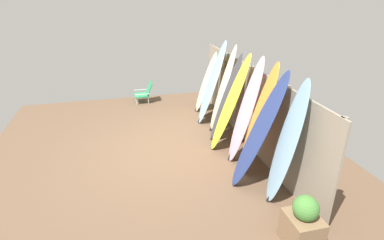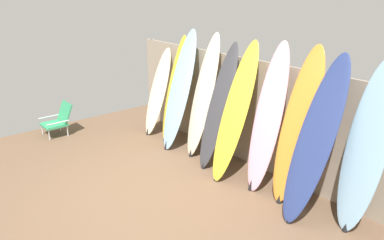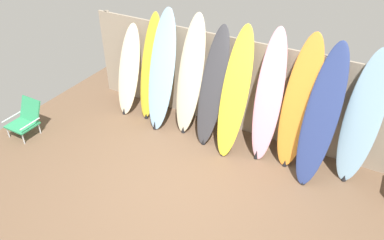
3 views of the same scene
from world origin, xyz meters
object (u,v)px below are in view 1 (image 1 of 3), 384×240
object	(u,v)px
surfboard_yellow_1	(213,82)
surfboard_charcoal_4	(226,99)
surfboard_cream_3	(223,90)
planter_box	(303,224)
beach_chair	(145,92)
surfboard_skyblue_9	(286,145)
surfboard_skyblue_2	(212,84)
surfboard_pink_6	(245,112)
surfboard_yellow_5	(230,104)
surfboard_cream_0	(206,83)
surfboard_navy_8	(259,132)
surfboard_orange_7	(258,121)

from	to	relation	value
surfboard_yellow_1	surfboard_charcoal_4	world-z (taller)	surfboard_charcoal_4
surfboard_cream_3	planter_box	xyz separation A→B (m)	(3.88, -0.15, -0.72)
surfboard_cream_3	beach_chair	world-z (taller)	surfboard_cream_3
surfboard_charcoal_4	surfboard_skyblue_9	world-z (taller)	surfboard_skyblue_9
surfboard_skyblue_2	planter_box	bearing A→B (deg)	-0.42
surfboard_cream_3	surfboard_charcoal_4	distance (m)	0.51
surfboard_charcoal_4	surfboard_pink_6	distance (m)	0.99
surfboard_charcoal_4	planter_box	xyz separation A→B (m)	(3.38, -0.05, -0.67)
surfboard_yellow_5	beach_chair	distance (m)	3.88
surfboard_skyblue_2	surfboard_pink_6	bearing A→B (deg)	2.29
surfboard_cream_0	surfboard_navy_8	world-z (taller)	surfboard_navy_8
surfboard_charcoal_4	surfboard_yellow_1	bearing A→B (deg)	174.85
surfboard_skyblue_2	surfboard_orange_7	world-z (taller)	surfboard_orange_7
surfboard_skyblue_2	surfboard_charcoal_4	size ratio (longest dim) A/B	1.06
surfboard_cream_3	planter_box	size ratio (longest dim) A/B	2.67
surfboard_skyblue_2	surfboard_orange_7	distance (m)	2.51
surfboard_pink_6	surfboard_orange_7	world-z (taller)	surfboard_orange_7
surfboard_cream_3	surfboard_skyblue_9	xyz separation A→B (m)	(2.92, 0.05, -0.01)
surfboard_cream_0	surfboard_charcoal_4	distance (m)	1.88
surfboard_cream_0	surfboard_navy_8	size ratio (longest dim) A/B	0.81
surfboard_yellow_5	surfboard_skyblue_2	bearing A→B (deg)	178.28
surfboard_cream_0	surfboard_charcoal_4	bearing A→B (deg)	-2.12
surfboard_yellow_5	planter_box	distance (m)	3.02
surfboard_pink_6	beach_chair	xyz separation A→B (m)	(-4.03, -1.66, -0.76)
planter_box	surfboard_skyblue_9	bearing A→B (deg)	168.27
surfboard_yellow_1	surfboard_pink_6	distance (m)	2.38
surfboard_charcoal_4	beach_chair	distance (m)	3.51
surfboard_cream_3	surfboard_yellow_5	bearing A→B (deg)	-9.50
surfboard_pink_6	surfboard_navy_8	xyz separation A→B (m)	(0.88, -0.12, -0.02)
surfboard_skyblue_2	surfboard_skyblue_9	size ratio (longest dim) A/B	1.01
surfboard_skyblue_2	beach_chair	xyz separation A→B (m)	(-2.02, -1.58, -0.76)
surfboard_cream_3	surfboard_charcoal_4	xyz separation A→B (m)	(0.50, -0.10, -0.05)
surfboard_orange_7	surfboard_yellow_1	bearing A→B (deg)	179.54
surfboard_orange_7	surfboard_yellow_5	bearing A→B (deg)	-171.08
planter_box	surfboard_yellow_1	bearing A→B (deg)	177.92
surfboard_yellow_5	beach_chair	world-z (taller)	surfboard_yellow_5
surfboard_cream_3	surfboard_charcoal_4	size ratio (longest dim) A/B	1.05
surfboard_yellow_1	surfboard_charcoal_4	bearing A→B (deg)	-5.15
surfboard_yellow_1	surfboard_cream_3	distance (m)	0.89
surfboard_yellow_1	surfboard_cream_0	bearing A→B (deg)	-173.39
surfboard_yellow_1	surfboard_skyblue_2	world-z (taller)	surfboard_skyblue_2
surfboard_skyblue_2	surfboard_navy_8	xyz separation A→B (m)	(2.89, -0.04, -0.02)
surfboard_skyblue_9	planter_box	world-z (taller)	surfboard_skyblue_9
surfboard_pink_6	surfboard_yellow_1	bearing A→B (deg)	178.54
planter_box	surfboard_skyblue_2	bearing A→B (deg)	179.58
surfboard_pink_6	surfboard_skyblue_9	xyz separation A→B (m)	(1.43, 0.09, -0.01)
surfboard_navy_8	beach_chair	world-z (taller)	surfboard_navy_8
surfboard_navy_8	surfboard_pink_6	bearing A→B (deg)	172.28
surfboard_pink_6	surfboard_charcoal_4	bearing A→B (deg)	-176.21
surfboard_yellow_1	surfboard_orange_7	bearing A→B (deg)	-0.46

